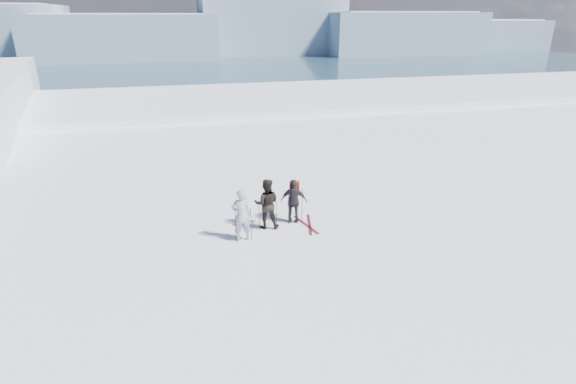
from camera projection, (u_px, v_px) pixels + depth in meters
name	position (u px, v px, depth m)	size (l,w,h in m)	color
lake_basin	(232.00, 171.00, 42.19)	(820.00, 820.00, 71.62)	white
far_mountain_range	(202.00, 31.00, 431.99)	(770.00, 110.00, 53.00)	slate
skier_grey	(241.00, 215.00, 15.01)	(0.67, 0.44, 1.85)	#999DA7
skier_dark	(267.00, 204.00, 15.92)	(0.90, 0.70, 1.85)	black
skier_pack	(294.00, 201.00, 16.34)	(0.98, 0.41, 1.68)	black
backpack	(295.00, 171.00, 16.18)	(0.36, 0.20, 0.47)	red
ski_poles	(270.00, 214.00, 15.78)	(2.59, 0.95, 1.37)	black
skis_loose	(308.00, 224.00, 16.43)	(0.64, 1.67, 0.03)	black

